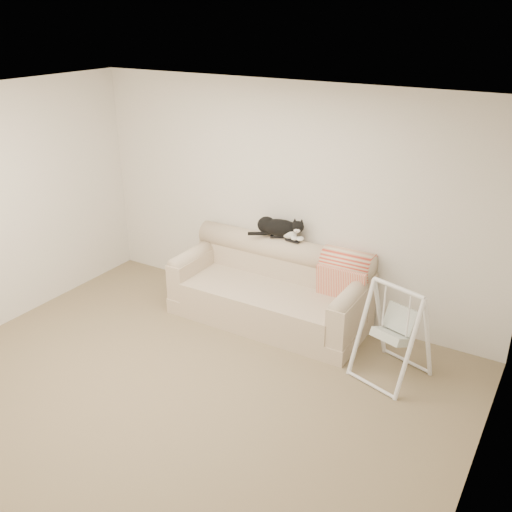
% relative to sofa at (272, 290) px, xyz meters
% --- Properties ---
extents(ground_plane, '(5.00, 5.00, 0.00)m').
position_rel_sofa_xyz_m(ground_plane, '(-0.02, -1.62, -0.35)').
color(ground_plane, '#7A684B').
rests_on(ground_plane, ground).
extents(room_shell, '(5.04, 4.04, 2.60)m').
position_rel_sofa_xyz_m(room_shell, '(-0.02, -1.62, 1.18)').
color(room_shell, silver).
rests_on(room_shell, ground).
extents(sofa, '(2.20, 0.93, 0.90)m').
position_rel_sofa_xyz_m(sofa, '(0.00, 0.00, 0.00)').
color(sofa, tan).
rests_on(sofa, ground).
extents(remote_a, '(0.18, 0.13, 0.03)m').
position_rel_sofa_xyz_m(remote_a, '(-0.06, 0.24, 0.56)').
color(remote_a, black).
rests_on(remote_a, sofa).
extents(remote_b, '(0.17, 0.07, 0.02)m').
position_rel_sofa_xyz_m(remote_b, '(0.14, 0.21, 0.56)').
color(remote_b, black).
rests_on(remote_b, sofa).
extents(tuxedo_cat, '(0.64, 0.35, 0.25)m').
position_rel_sofa_xyz_m(tuxedo_cat, '(-0.05, 0.24, 0.67)').
color(tuxedo_cat, black).
rests_on(tuxedo_cat, sofa).
extents(throw_blanket, '(0.55, 0.38, 0.58)m').
position_rel_sofa_xyz_m(throw_blanket, '(0.79, 0.23, 0.37)').
color(throw_blanket, red).
rests_on(throw_blanket, sofa).
extents(baby_swing, '(0.74, 0.77, 0.96)m').
position_rel_sofa_xyz_m(baby_swing, '(1.54, -0.38, 0.13)').
color(baby_swing, white).
rests_on(baby_swing, ground).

